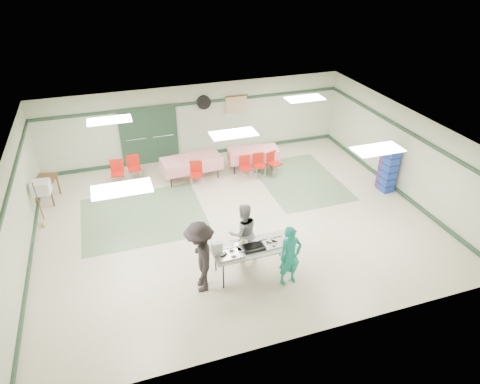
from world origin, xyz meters
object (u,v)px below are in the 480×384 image
object	(u,v)px
chair_a	(259,163)
volunteer_teal	(290,256)
crate_stack_blue_a	(386,169)
serving_table	(254,248)
printer_table	(45,182)
chair_loose_b	(117,170)
crate_stack_red	(388,170)
dining_table_b	(191,163)
chair_b	(245,165)
volunteer_dark	(200,257)
crate_stack_blue_b	(389,170)
broom	(39,203)
office_printer	(41,188)
dining_table_a	(253,154)
volunteer_grey	(243,233)
chair_c	(273,161)
chair_d	(196,171)
chair_loose_a	(134,165)

from	to	relation	value
chair_a	volunteer_teal	bearing A→B (deg)	-100.39
crate_stack_blue_a	serving_table	bearing A→B (deg)	-155.23
volunteer_teal	chair_a	distance (m)	5.30
serving_table	printer_table	xyz separation A→B (m)	(-4.91, 5.10, -0.08)
chair_loose_b	crate_stack_red	world-z (taller)	crate_stack_red
dining_table_b	crate_stack_red	bearing A→B (deg)	-29.78
volunteer_teal	chair_b	size ratio (longest dim) A/B	1.89
dining_table_b	chair_loose_b	bearing A→B (deg)	168.77
crate_stack_red	crate_stack_blue_a	bearing A→B (deg)	90.00
volunteer_dark	chair_loose_b	distance (m)	5.76
serving_table	crate_stack_blue_b	bearing A→B (deg)	22.54
crate_stack_blue_b	broom	world-z (taller)	crate_stack_blue_b
dining_table_b	office_printer	xyz separation A→B (m)	(-4.55, -0.89, 0.37)
dining_table_a	volunteer_dark	bearing A→B (deg)	-113.54
volunteer_grey	crate_stack_blue_b	world-z (taller)	volunteer_grey
office_printer	chair_c	bearing A→B (deg)	8.78
chair_loose_b	broom	bearing A→B (deg)	-137.65
volunteer_dark	volunteer_grey	bearing A→B (deg)	128.39
serving_table	chair_d	distance (m)	4.58
serving_table	chair_loose_a	distance (m)	6.04
dining_table_b	chair_b	bearing A→B (deg)	-22.88
dining_table_b	chair_a	world-z (taller)	chair_a
chair_a	chair_b	bearing A→B (deg)	-177.35
volunteer_dark	chair_loose_b	size ratio (longest dim) A/B	2.00
volunteer_teal	printer_table	bearing A→B (deg)	129.35
dining_table_a	chair_loose_b	bearing A→B (deg)	-176.12
chair_c	printer_table	size ratio (longest dim) A/B	0.83
dining_table_b	chair_a	size ratio (longest dim) A/B	2.42
chair_c	broom	size ratio (longest dim) A/B	0.59
chair_d	chair_loose_a	xyz separation A→B (m)	(-1.88, 1.05, 0.01)
volunteer_dark	chair_d	distance (m)	4.84
crate_stack_red	volunteer_teal	bearing A→B (deg)	-147.52
volunteer_teal	chair_d	xyz separation A→B (m)	(-1.00, 5.17, -0.24)
serving_table	dining_table_b	world-z (taller)	dining_table_b
volunteer_grey	chair_c	xyz separation A→B (m)	(2.43, 3.99, -0.29)
volunteer_dark	serving_table	bearing A→B (deg)	105.11
serving_table	chair_a	world-z (taller)	chair_a
serving_table	office_printer	bearing A→B (deg)	138.35
volunteer_dark	chair_loose_a	distance (m)	5.85
crate_stack_red	crate_stack_blue_b	size ratio (longest dim) A/B	0.97
crate_stack_blue_a	office_printer	distance (m)	10.45
chair_a	broom	size ratio (longest dim) A/B	0.60
volunteer_grey	printer_table	distance (m)	6.63
volunteer_grey	printer_table	xyz separation A→B (m)	(-4.84, 4.53, -0.15)
dining_table_b	crate_stack_blue_b	bearing A→B (deg)	-30.40
broom	dining_table_b	bearing A→B (deg)	12.59
volunteer_teal	dining_table_a	world-z (taller)	volunteer_teal
volunteer_grey	chair_loose_a	xyz separation A→B (m)	(-2.14, 5.05, -0.24)
dining_table_a	chair_c	distance (m)	0.78
chair_loose_b	volunteer_dark	bearing A→B (deg)	-69.85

